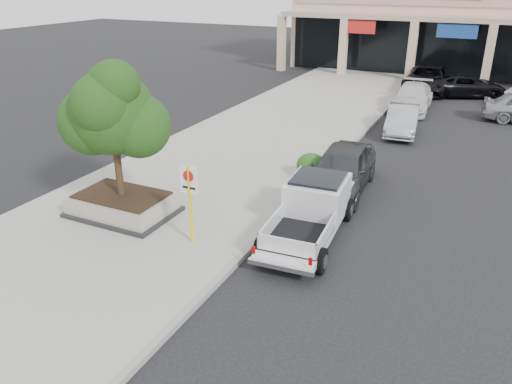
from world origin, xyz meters
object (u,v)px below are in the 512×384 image
at_px(planter, 123,204).
at_px(pickup_truck, 309,213).
at_px(curb_car_b, 402,120).
at_px(lot_car_d, 464,86).
at_px(curb_car_d, 427,79).
at_px(curb_car_c, 412,98).
at_px(planter_tree, 119,112).
at_px(curb_car_a, 341,169).
at_px(no_parking_sign, 190,194).

height_order(planter, pickup_truck, pickup_truck).
distance_m(curb_car_b, lot_car_d, 9.93).
bearing_deg(planter, curb_car_d, 76.22).
distance_m(planter, curb_car_c, 18.89).
relative_size(planter_tree, lot_car_d, 0.80).
bearing_deg(lot_car_d, planter, 137.70).
bearing_deg(curb_car_b, curb_car_a, -100.83).
bearing_deg(planter_tree, pickup_truck, 11.79).
bearing_deg(pickup_truck, planter, -171.16).
xyz_separation_m(planter, pickup_truck, (5.73, 1.32, 0.32)).
height_order(curb_car_a, lot_car_d, curb_car_a).
bearing_deg(curb_car_b, lot_car_d, 72.02).
height_order(pickup_truck, curb_car_d, curb_car_d).
height_order(planter, curb_car_c, curb_car_c).
relative_size(curb_car_a, curb_car_b, 1.17).
bearing_deg(no_parking_sign, pickup_truck, 34.65).
distance_m(planter_tree, curb_car_c, 18.89).
relative_size(curb_car_b, lot_car_d, 0.81).
bearing_deg(pickup_truck, planter_tree, -172.36).
xyz_separation_m(planter_tree, no_parking_sign, (2.83, -0.75, -1.78)).
bearing_deg(lot_car_d, pickup_truck, 150.90).
bearing_deg(curb_car_b, no_parking_sign, -109.54).
relative_size(no_parking_sign, curb_car_d, 0.39).
relative_size(planter_tree, curb_car_a, 0.85).
xyz_separation_m(curb_car_b, lot_car_d, (1.95, 9.73, 0.03)).
bearing_deg(curb_car_d, planter, -105.72).
bearing_deg(planter, curb_car_a, 43.00).
bearing_deg(curb_car_b, curb_car_d, 85.45).
distance_m(no_parking_sign, pickup_truck, 3.47).
height_order(no_parking_sign, curb_car_c, no_parking_sign).
bearing_deg(no_parking_sign, curb_car_a, 65.90).
relative_size(planter_tree, curb_car_c, 0.81).
xyz_separation_m(planter, no_parking_sign, (2.96, -0.59, 1.16)).
bearing_deg(pickup_truck, no_parking_sign, -149.50).
distance_m(planter_tree, lot_car_d, 24.29).
bearing_deg(pickup_truck, curb_car_d, 85.79).
bearing_deg(planter, pickup_truck, 12.99).
xyz_separation_m(curb_car_c, lot_car_d, (2.35, 4.95, -0.03)).
bearing_deg(curb_car_d, planter_tree, -105.49).
bearing_deg(planter_tree, curb_car_a, 42.83).
relative_size(planter_tree, curb_car_b, 0.99).
bearing_deg(curb_car_d, no_parking_sign, -98.56).
distance_m(curb_car_a, curb_car_c, 12.84).
xyz_separation_m(planter, curb_car_c, (5.73, 18.00, 0.25)).
relative_size(curb_car_c, lot_car_d, 1.00).
distance_m(planter_tree, curb_car_a, 7.81).
height_order(pickup_truck, curb_car_b, pickup_truck).
xyz_separation_m(curb_car_a, curb_car_d, (0.22, 18.30, 0.02)).
distance_m(no_parking_sign, curb_car_d, 24.23).
bearing_deg(curb_car_c, planter_tree, -110.41).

